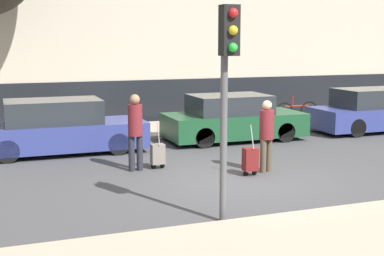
% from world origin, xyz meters
% --- Properties ---
extents(ground_plane, '(80.00, 80.00, 0.00)m').
position_xyz_m(ground_plane, '(0.00, 0.00, 0.00)').
color(ground_plane, '#424244').
extents(sidewalk_near, '(28.00, 2.50, 0.12)m').
position_xyz_m(sidewalk_near, '(0.00, -3.75, 0.06)').
color(sidewalk_near, tan).
rests_on(sidewalk_near, ground_plane).
extents(sidewalk_far, '(28.00, 3.00, 0.12)m').
position_xyz_m(sidewalk_far, '(0.00, 7.00, 0.06)').
color(sidewalk_far, tan).
rests_on(sidewalk_far, ground_plane).
extents(parked_car_0, '(4.60, 1.77, 1.48)m').
position_xyz_m(parked_car_0, '(-3.49, 4.50, 0.69)').
color(parked_car_0, navy).
rests_on(parked_car_0, ground_plane).
extents(parked_car_1, '(4.28, 1.88, 1.42)m').
position_xyz_m(parked_car_1, '(1.79, 4.62, 0.66)').
color(parked_car_1, '#194728').
rests_on(parked_car_1, ground_plane).
extents(parked_car_2, '(4.65, 1.77, 1.46)m').
position_xyz_m(parked_car_2, '(7.12, 4.49, 0.68)').
color(parked_car_2, navy).
rests_on(parked_car_2, ground_plane).
extents(pedestrian_left, '(0.35, 0.34, 1.83)m').
position_xyz_m(pedestrian_left, '(-2.02, 1.80, 1.05)').
color(pedestrian_left, '#23232D').
rests_on(pedestrian_left, ground_plane).
extents(trolley_left, '(0.34, 0.29, 1.14)m').
position_xyz_m(trolley_left, '(-1.47, 1.82, 0.36)').
color(trolley_left, slate).
rests_on(trolley_left, ground_plane).
extents(pedestrian_right, '(0.34, 0.34, 1.70)m').
position_xyz_m(pedestrian_right, '(0.83, 0.63, 0.96)').
color(pedestrian_right, '#4C4233').
rests_on(pedestrian_right, ground_plane).
extents(trolley_right, '(0.34, 0.29, 1.18)m').
position_xyz_m(trolley_right, '(0.32, 0.43, 0.38)').
color(trolley_right, maroon).
rests_on(trolley_right, ground_plane).
extents(traffic_light, '(0.28, 0.47, 3.62)m').
position_xyz_m(traffic_light, '(-1.52, -2.36, 2.59)').
color(traffic_light, '#515154').
rests_on(traffic_light, ground_plane).
extents(parked_bicycle, '(1.77, 0.06, 0.96)m').
position_xyz_m(parked_bicycle, '(5.39, 6.79, 0.49)').
color(parked_bicycle, black).
rests_on(parked_bicycle, sidewalk_far).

